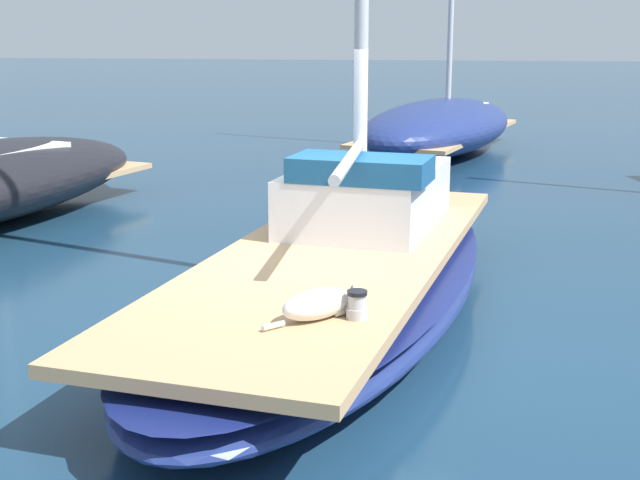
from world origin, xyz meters
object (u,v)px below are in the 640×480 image
at_px(sailboat_main, 334,284).
at_px(moored_boat_far_astern, 438,126).
at_px(deck_winch, 357,305).
at_px(dog_white, 321,304).

bearing_deg(sailboat_main, moored_boat_far_astern, 85.35).
height_order(sailboat_main, moored_boat_far_astern, moored_boat_far_astern).
bearing_deg(deck_winch, dog_white, -176.37).
distance_m(sailboat_main, moored_boat_far_astern, 11.18).
height_order(deck_winch, moored_boat_far_astern, moored_boat_far_astern).
distance_m(sailboat_main, dog_white, 1.99).
distance_m(dog_white, deck_winch, 0.26).
bearing_deg(deck_winch, moored_boat_far_astern, 87.76).
relative_size(deck_winch, moored_boat_far_astern, 0.03).
bearing_deg(moored_boat_far_astern, dog_white, -93.37).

